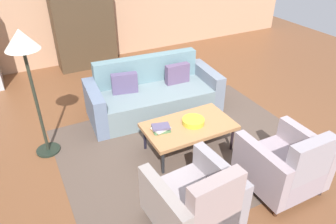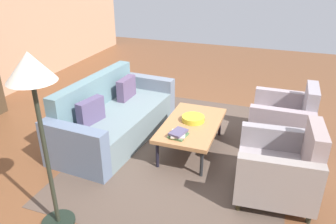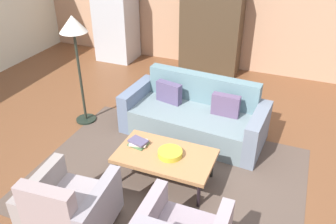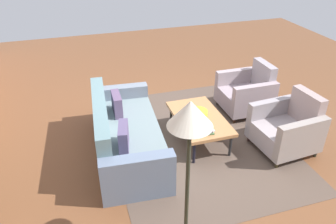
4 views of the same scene
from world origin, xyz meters
name	(u,v)px [view 2 (image 2 of 4)]	position (x,y,z in m)	size (l,w,h in m)	color
ground_plane	(179,138)	(0.00, 0.00, 0.00)	(11.59, 11.59, 0.00)	brown
area_rug	(187,149)	(-0.25, -0.19, 0.00)	(3.40, 2.60, 0.01)	brown
couch	(112,118)	(-0.24, 0.94, 0.29)	(2.16, 1.05, 0.86)	slate
coffee_table	(192,126)	(-0.25, -0.24, 0.37)	(1.20, 0.70, 0.41)	black
armchair_left	(282,170)	(-0.85, -1.41, 0.34)	(0.86, 0.86, 0.88)	#332D1B
armchair_right	(286,122)	(0.35, -1.41, 0.34)	(0.80, 0.80, 0.88)	#351F14
fruit_bowl	(193,119)	(-0.18, -0.24, 0.44)	(0.30, 0.30, 0.07)	gold
book_stack	(178,134)	(-0.64, -0.19, 0.44)	(0.26, 0.22, 0.07)	#4B7247
floor_lamp	(33,85)	(-2.00, 0.60, 1.44)	(0.40, 0.40, 1.72)	black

